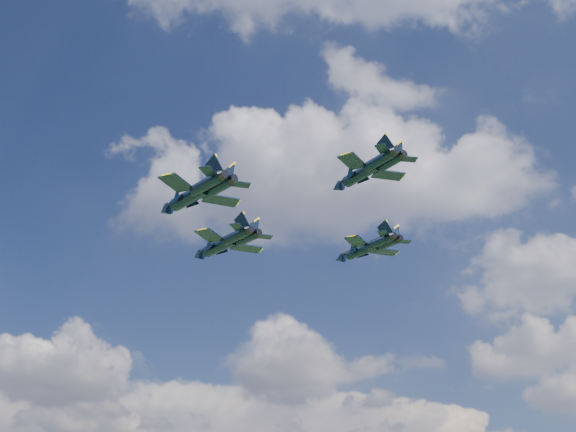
{
  "coord_description": "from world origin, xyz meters",
  "views": [
    {
      "loc": [
        25.33,
        -96.65,
        13.51
      ],
      "look_at": [
        3.88,
        -0.91,
        59.54
      ],
      "focal_mm": 45.0,
      "sensor_mm": 36.0,
      "label": 1
    }
  ],
  "objects_px": {
    "jet_lead": "(218,246)",
    "jet_slot": "(359,174)",
    "jet_right": "(360,250)",
    "jet_left": "(188,198)"
  },
  "relations": [
    {
      "from": "jet_lead",
      "to": "jet_right",
      "type": "bearing_deg",
      "value": -40.45
    },
    {
      "from": "jet_lead",
      "to": "jet_slot",
      "type": "xyz_separation_m",
      "value": [
        26.39,
        -19.71,
        0.14
      ]
    },
    {
      "from": "jet_right",
      "to": "jet_left",
      "type": "bearing_deg",
      "value": -179.0
    },
    {
      "from": "jet_lead",
      "to": "jet_slot",
      "type": "distance_m",
      "value": 32.94
    },
    {
      "from": "jet_right",
      "to": "jet_lead",
      "type": "bearing_deg",
      "value": 141.87
    },
    {
      "from": "jet_lead",
      "to": "jet_slot",
      "type": "relative_size",
      "value": 1.26
    },
    {
      "from": "jet_left",
      "to": "jet_right",
      "type": "distance_m",
      "value": 35.04
    },
    {
      "from": "jet_left",
      "to": "jet_right",
      "type": "bearing_deg",
      "value": -1.46
    },
    {
      "from": "jet_left",
      "to": "jet_lead",
      "type": "bearing_deg",
      "value": 41.12
    },
    {
      "from": "jet_left",
      "to": "jet_slot",
      "type": "height_order",
      "value": "jet_slot"
    }
  ]
}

